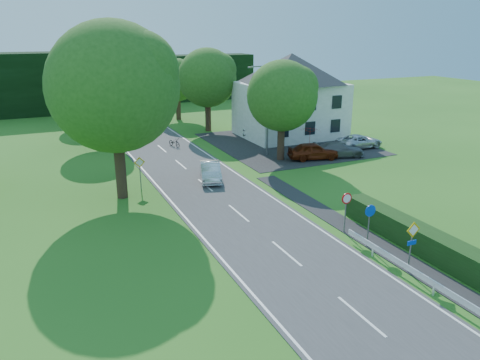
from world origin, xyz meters
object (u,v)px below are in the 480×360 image
motorcycle (174,142)px  parked_car_silver_b (359,141)px  parked_car_red (313,151)px  parasol (310,137)px  moving_car (210,171)px  streetlight (266,106)px  parked_car_grey (339,150)px  parked_car_silver_a (261,130)px

motorcycle → parked_car_silver_b: (16.05, -7.78, 0.21)m
motorcycle → parked_car_red: size_ratio=0.38×
parked_car_red → parasol: (2.03, 3.72, 0.25)m
parked_car_red → motorcycle: bearing=59.0°
parked_car_silver_b → parasol: parasol is taller
moving_car → parked_car_silver_b: moving_car is taller
motorcycle → parasol: size_ratio=0.75×
streetlight → parked_car_grey: size_ratio=1.79×
motorcycle → parked_car_grey: parked_car_grey is taller
parked_car_silver_a → streetlight: bearing=132.2°
streetlight → parked_car_silver_b: streetlight is taller
parked_car_silver_a → motorcycle: bearing=69.8°
streetlight → parked_car_red: bearing=-45.9°
parked_car_silver_b → parked_car_red: bearing=103.9°
parked_car_grey → parked_car_silver_b: (3.71, 1.90, -0.00)m
moving_car → parked_car_silver_a: parked_car_silver_a is taller
parked_car_red → parked_car_grey: (2.56, -0.24, -0.10)m
streetlight → parasol: streetlight is taller
parked_car_silver_b → parasol: 4.73m
moving_car → parked_car_silver_a: (10.30, 12.00, 0.03)m
streetlight → parked_car_silver_b: 10.17m
motorcycle → parked_car_silver_a: 9.78m
moving_car → parked_car_red: (10.32, 1.85, 0.07)m
parasol → parked_car_silver_a: bearing=107.7°
streetlight → parked_car_grey: 7.57m
parked_car_silver_b → parasol: bearing=63.1°
motorcycle → parked_car_red: 13.59m
streetlight → motorcycle: size_ratio=4.86×
parked_car_grey → parked_car_silver_b: bearing=-45.5°
parked_car_grey → motorcycle: bearing=69.3°
motorcycle → parked_car_grey: (12.34, -9.68, 0.21)m
parked_car_silver_b → motorcycle: bearing=63.2°
parked_car_silver_a → parasol: size_ratio=1.94×
motorcycle → parasol: (11.80, -5.72, 0.56)m
parked_car_red → parked_car_silver_a: (-0.02, 10.15, -0.04)m
motorcycle → parked_car_silver_a: size_ratio=0.38×
motorcycle → parasol: bearing=-45.7°
moving_car → parasol: size_ratio=1.87×
parasol → motorcycle: bearing=154.2°
parked_car_silver_a → parked_car_silver_b: (6.29, -8.50, -0.06)m
streetlight → moving_car: 9.58m
moving_car → parked_car_silver_b: 16.96m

